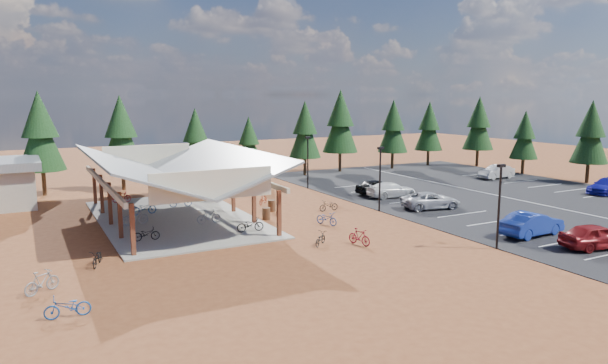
% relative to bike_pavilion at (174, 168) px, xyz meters
% --- Properties ---
extents(ground, '(140.00, 140.00, 0.00)m').
position_rel_bike_pavilion_xyz_m(ground, '(10.00, -7.00, -3.82)').
color(ground, brown).
rests_on(ground, ground).
extents(asphalt_lot, '(27.00, 44.00, 0.04)m').
position_rel_bike_pavilion_xyz_m(asphalt_lot, '(28.50, -4.00, -3.80)').
color(asphalt_lot, black).
rests_on(asphalt_lot, ground).
extents(concrete_pad, '(10.60, 18.60, 0.10)m').
position_rel_bike_pavilion_xyz_m(concrete_pad, '(0.00, 0.00, -3.77)').
color(concrete_pad, gray).
rests_on(concrete_pad, ground).
extents(bike_pavilion, '(11.65, 19.40, 4.97)m').
position_rel_bike_pavilion_xyz_m(bike_pavilion, '(0.00, 0.00, 0.00)').
color(bike_pavilion, '#4F2B16').
rests_on(bike_pavilion, concrete_pad).
extents(lamp_post_0, '(0.50, 0.25, 5.14)m').
position_rel_bike_pavilion_xyz_m(lamp_post_0, '(15.00, -17.00, -0.85)').
color(lamp_post_0, black).
rests_on(lamp_post_0, ground).
extents(lamp_post_1, '(0.50, 0.25, 5.14)m').
position_rel_bike_pavilion_xyz_m(lamp_post_1, '(15.00, -5.00, -0.85)').
color(lamp_post_1, black).
rests_on(lamp_post_1, ground).
extents(lamp_post_2, '(0.50, 0.25, 5.14)m').
position_rel_bike_pavilion_xyz_m(lamp_post_2, '(15.00, 7.00, -0.85)').
color(lamp_post_2, black).
rests_on(lamp_post_2, ground).
extents(trash_bin_0, '(0.60, 0.60, 0.90)m').
position_rel_bike_pavilion_xyz_m(trash_bin_0, '(5.90, -3.43, -3.37)').
color(trash_bin_0, '#4C2F1B').
rests_on(trash_bin_0, ground).
extents(trash_bin_1, '(0.60, 0.60, 0.90)m').
position_rel_bike_pavilion_xyz_m(trash_bin_1, '(7.46, -0.95, -3.37)').
color(trash_bin_1, '#4C2F1B').
rests_on(trash_bin_1, ground).
extents(pine_1, '(4.11, 4.11, 9.57)m').
position_rel_bike_pavilion_xyz_m(pine_1, '(-8.17, 15.13, 2.02)').
color(pine_1, '#382314').
rests_on(pine_1, ground).
extents(pine_2, '(3.94, 3.94, 9.18)m').
position_rel_bike_pavilion_xyz_m(pine_2, '(-1.20, 14.79, 1.79)').
color(pine_2, '#382314').
rests_on(pine_2, ground).
extents(pine_3, '(3.36, 3.36, 7.84)m').
position_rel_bike_pavilion_xyz_m(pine_3, '(6.25, 15.26, 0.96)').
color(pine_3, '#382314').
rests_on(pine_3, ground).
extents(pine_4, '(2.94, 2.94, 6.86)m').
position_rel_bike_pavilion_xyz_m(pine_4, '(12.16, 15.25, 0.36)').
color(pine_4, '#382314').
rests_on(pine_4, ground).
extents(pine_5, '(3.66, 3.66, 8.53)m').
position_rel_bike_pavilion_xyz_m(pine_5, '(18.89, 14.94, 1.38)').
color(pine_5, '#382314').
rests_on(pine_5, ground).
extents(pine_6, '(4.21, 4.21, 9.81)m').
position_rel_bike_pavilion_xyz_m(pine_6, '(24.06, 15.68, 2.17)').
color(pine_6, '#382314').
rests_on(pine_6, ground).
extents(pine_7, '(3.69, 3.69, 8.61)m').
position_rel_bike_pavilion_xyz_m(pine_7, '(31.28, 14.92, 1.43)').
color(pine_7, '#382314').
rests_on(pine_7, ground).
extents(pine_8, '(3.58, 3.58, 8.35)m').
position_rel_bike_pavilion_xyz_m(pine_8, '(37.40, 15.35, 1.27)').
color(pine_8, '#382314').
rests_on(pine_8, ground).
extents(pine_11, '(3.72, 3.72, 8.65)m').
position_rel_bike_pavilion_xyz_m(pine_11, '(42.72, -3.58, 1.46)').
color(pine_11, '#382314').
rests_on(pine_11, ground).
extents(pine_12, '(3.17, 3.17, 7.39)m').
position_rel_bike_pavilion_xyz_m(pine_12, '(42.08, 4.17, 0.68)').
color(pine_12, '#382314').
rests_on(pine_12, ground).
extents(pine_13, '(3.87, 3.87, 9.02)m').
position_rel_bike_pavilion_xyz_m(pine_13, '(42.48, 11.73, 1.68)').
color(pine_13, '#382314').
rests_on(pine_13, ground).
extents(bike_0, '(1.70, 0.72, 0.87)m').
position_rel_bike_pavilion_xyz_m(bike_0, '(-3.30, -5.61, -3.29)').
color(bike_0, black).
rests_on(bike_0, concrete_pad).
extents(bike_1, '(1.86, 0.70, 1.10)m').
position_rel_bike_pavilion_xyz_m(bike_1, '(-3.08, -0.96, -3.18)').
color(bike_1, gray).
rests_on(bike_1, concrete_pad).
extents(bike_2, '(1.98, 0.91, 1.01)m').
position_rel_bike_pavilion_xyz_m(bike_2, '(-1.87, 2.11, -3.22)').
color(bike_2, navy).
rests_on(bike_2, concrete_pad).
extents(bike_3, '(1.55, 0.48, 0.93)m').
position_rel_bike_pavilion_xyz_m(bike_3, '(-2.55, 7.80, -3.26)').
color(bike_3, maroon).
rests_on(bike_3, concrete_pad).
extents(bike_4, '(1.90, 0.82, 0.97)m').
position_rel_bike_pavilion_xyz_m(bike_4, '(3.32, -6.57, -3.24)').
color(bike_4, black).
rests_on(bike_4, concrete_pad).
extents(bike_5, '(1.74, 0.58, 1.03)m').
position_rel_bike_pavilion_xyz_m(bike_5, '(1.61, -3.02, -3.21)').
color(bike_5, '#97999F').
rests_on(bike_5, concrete_pad).
extents(bike_6, '(1.87, 0.86, 0.95)m').
position_rel_bike_pavilion_xyz_m(bike_6, '(1.38, 3.61, -3.25)').
color(bike_6, '#22488E').
rests_on(bike_6, concrete_pad).
extents(bike_7, '(1.54, 0.86, 0.89)m').
position_rel_bike_pavilion_xyz_m(bike_7, '(1.43, 7.28, -3.28)').
color(bike_7, maroon).
rests_on(bike_7, concrete_pad).
extents(bike_8, '(1.15, 1.82, 0.91)m').
position_rel_bike_pavilion_xyz_m(bike_8, '(-6.66, -9.24, -3.37)').
color(bike_8, black).
rests_on(bike_8, ground).
extents(bike_9, '(1.80, 1.42, 1.09)m').
position_rel_bike_pavilion_xyz_m(bike_9, '(-9.50, -12.39, -3.28)').
color(bike_9, gray).
rests_on(bike_9, ground).
extents(bike_10, '(1.88, 0.76, 0.97)m').
position_rel_bike_pavilion_xyz_m(bike_10, '(-8.69, -16.01, -3.34)').
color(bike_10, '#124290').
rests_on(bike_10, ground).
extents(bike_11, '(0.92, 1.78, 1.03)m').
position_rel_bike_pavilion_xyz_m(bike_11, '(8.17, -12.40, -3.31)').
color(bike_11, maroon).
rests_on(bike_11, ground).
extents(bike_12, '(1.57, 1.47, 0.84)m').
position_rel_bike_pavilion_xyz_m(bike_12, '(5.99, -11.37, -3.40)').
color(bike_12, black).
rests_on(bike_12, ground).
extents(bike_14, '(1.22, 1.93, 0.96)m').
position_rel_bike_pavilion_xyz_m(bike_14, '(9.03, -6.95, -3.35)').
color(bike_14, navy).
rests_on(bike_14, ground).
extents(bike_15, '(1.42, 1.36, 0.92)m').
position_rel_bike_pavilion_xyz_m(bike_15, '(7.96, 1.88, -3.36)').
color(bike_15, maroon).
rests_on(bike_15, ground).
extents(bike_16, '(1.67, 0.61, 0.87)m').
position_rel_bike_pavilion_xyz_m(bike_16, '(11.54, -2.97, -3.39)').
color(bike_16, black).
rests_on(bike_16, ground).
extents(car_0, '(4.71, 2.66, 1.51)m').
position_rel_bike_pavilion_xyz_m(car_0, '(20.21, -19.79, -3.03)').
color(car_0, maroon).
rests_on(car_0, asphalt_lot).
extents(car_1, '(4.87, 2.00, 1.57)m').
position_rel_bike_pavilion_xyz_m(car_1, '(19.34, -15.90, -3.00)').
color(car_1, '#19339F').
rests_on(car_1, asphalt_lot).
extents(car_2, '(5.17, 3.11, 1.34)m').
position_rel_bike_pavilion_xyz_m(car_2, '(19.25, -6.20, -3.11)').
color(car_2, '#B2B3BA').
rests_on(car_2, asphalt_lot).
extents(car_3, '(4.78, 2.31, 1.34)m').
position_rel_bike_pavilion_xyz_m(car_3, '(19.40, -0.74, -3.11)').
color(car_3, white).
rests_on(car_3, asphalt_lot).
extents(car_4, '(4.14, 1.99, 1.37)m').
position_rel_bike_pavilion_xyz_m(car_4, '(19.10, 1.27, -3.10)').
color(car_4, black).
rests_on(car_4, asphalt_lot).
extents(car_7, '(5.14, 2.68, 1.42)m').
position_rel_bike_pavilion_xyz_m(car_7, '(38.37, -8.63, -3.07)').
color(car_7, '#15169E').
rests_on(car_7, asphalt_lot).
extents(car_9, '(4.50, 1.80, 1.45)m').
position_rel_bike_pavilion_xyz_m(car_9, '(36.36, 2.83, -3.06)').
color(car_9, '#B9B9B9').
rests_on(car_9, asphalt_lot).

